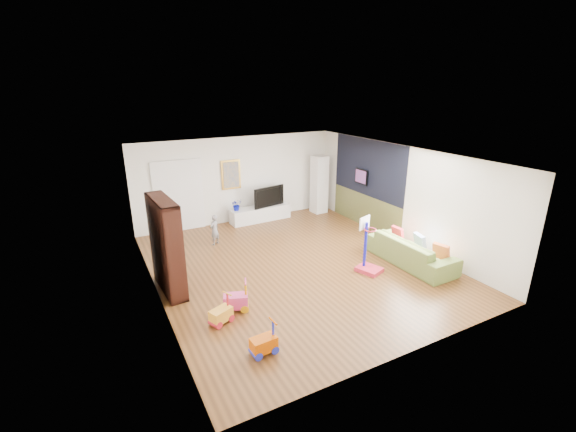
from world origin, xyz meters
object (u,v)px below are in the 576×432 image
sofa (411,251)px  basketball_hoop (371,245)px  media_console (260,214)px  bookshelf (166,246)px

sofa → basketball_hoop: (-1.18, 0.13, 0.34)m
media_console → basketball_hoop: 4.62m
sofa → media_console: bearing=22.2°
bookshelf → media_console: bearing=38.0°
sofa → bookshelf: bearing=74.2°
basketball_hoop → media_console: bearing=80.7°
media_console → basketball_hoop: basketball_hoop is taller
bookshelf → sofa: bearing=-18.8°
basketball_hoop → bookshelf: bearing=143.4°
sofa → basketball_hoop: bearing=83.2°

